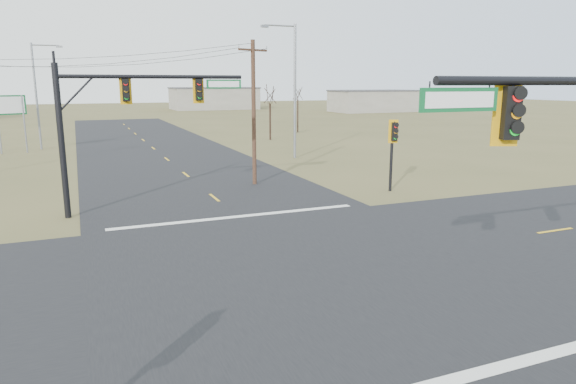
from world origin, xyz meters
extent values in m
plane|color=brown|center=(0.00, 0.00, 0.00)|extent=(320.00, 320.00, 0.00)
cube|color=black|center=(0.00, 0.00, 0.01)|extent=(160.00, 14.00, 0.02)
cube|color=black|center=(0.00, 0.00, 0.01)|extent=(14.00, 160.00, 0.02)
cube|color=silver|center=(0.00, -7.50, 0.03)|extent=(12.00, 0.40, 0.01)
cube|color=silver|center=(0.00, 7.50, 0.03)|extent=(12.00, 0.40, 0.01)
cube|color=#0B5326|center=(-0.09, -7.50, 5.96)|extent=(1.80, 0.05, 0.45)
cylinder|color=black|center=(-7.50, 10.51, 3.59)|extent=(0.29, 0.29, 7.17)
cylinder|color=black|center=(-3.15, 10.51, 6.57)|extent=(8.71, 0.18, 0.18)
cube|color=#0B5326|center=(0.30, 10.51, 6.22)|extent=(1.80, 0.05, 0.45)
cylinder|color=black|center=(10.14, 9.92, 2.03)|extent=(0.17, 0.17, 4.06)
cylinder|color=#492E1F|center=(3.36, 14.92, 4.41)|extent=(0.25, 0.25, 8.82)
cube|color=#492E1F|center=(3.36, 14.92, 8.22)|extent=(2.06, 0.87, 0.12)
cylinder|color=gray|center=(-11.16, 37.12, 2.61)|extent=(0.14, 0.14, 5.22)
cube|color=#0B5326|center=(-12.20, 37.12, 4.35)|extent=(2.62, 1.11, 1.74)
cylinder|color=gray|center=(10.29, 24.71, 5.50)|extent=(0.22, 0.22, 10.99)
cylinder|color=gray|center=(8.97, 24.71, 10.79)|extent=(2.64, 0.13, 0.13)
cube|color=gray|center=(7.65, 24.71, 10.69)|extent=(0.65, 0.39, 0.20)
cylinder|color=gray|center=(-10.10, 39.41, 4.97)|extent=(0.20, 0.20, 9.95)
cylinder|color=gray|center=(-8.91, 39.41, 9.75)|extent=(2.39, 0.12, 0.12)
cube|color=gray|center=(-7.71, 39.41, 9.65)|extent=(0.57, 0.31, 0.18)
cylinder|color=black|center=(13.35, 38.96, 2.03)|extent=(0.21, 0.21, 4.06)
cylinder|color=black|center=(19.83, 46.12, 2.09)|extent=(0.18, 0.18, 4.18)
cube|color=gray|center=(25.00, 110.00, 2.50)|extent=(20.00, 12.00, 5.00)
cube|color=gray|center=(55.00, 85.00, 2.25)|extent=(18.00, 10.00, 4.50)
camera|label=1|loc=(-6.80, -15.33, 6.27)|focal=32.00mm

